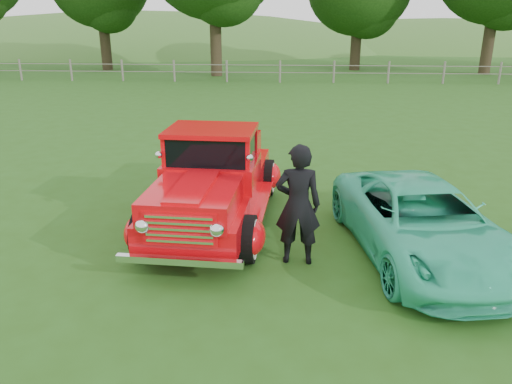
{
  "coord_description": "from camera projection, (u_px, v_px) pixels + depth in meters",
  "views": [
    {
      "loc": [
        0.48,
        -6.57,
        3.65
      ],
      "look_at": [
        -0.01,
        1.2,
        0.86
      ],
      "focal_mm": 35.0,
      "sensor_mm": 36.0,
      "label": 1
    }
  ],
  "objects": [
    {
      "name": "ground",
      "position": [
        252.0,
        273.0,
        7.43
      ],
      "size": [
        140.0,
        140.0,
        0.0
      ],
      "primitive_type": "plane",
      "color": "#265115",
      "rests_on": "ground"
    },
    {
      "name": "distant_hills",
      "position": [
        253.0,
        80.0,
        65.08
      ],
      "size": [
        116.0,
        60.0,
        18.0
      ],
      "color": "#3C6425",
      "rests_on": "ground"
    },
    {
      "name": "fence_line",
      "position": [
        280.0,
        71.0,
        27.9
      ],
      "size": [
        48.0,
        0.12,
        1.2
      ],
      "color": "slate",
      "rests_on": "ground"
    },
    {
      "name": "red_pickup",
      "position": [
        214.0,
        181.0,
        9.04
      ],
      "size": [
        2.43,
        5.07,
        1.78
      ],
      "rotation": [
        0.0,
        0.0,
        -0.06
      ],
      "color": "black",
      "rests_on": "ground"
    },
    {
      "name": "teal_sedan",
      "position": [
        422.0,
        222.0,
        7.78
      ],
      "size": [
        2.62,
        4.48,
        1.17
      ],
      "primitive_type": "imported",
      "rotation": [
        0.0,
        0.0,
        0.17
      ],
      "color": "#31C596",
      "rests_on": "ground"
    },
    {
      "name": "man",
      "position": [
        298.0,
        205.0,
        7.48
      ],
      "size": [
        0.69,
        0.45,
        1.89
      ],
      "primitive_type": "imported",
      "rotation": [
        0.0,
        0.0,
        3.14
      ],
      "color": "black",
      "rests_on": "ground"
    }
  ]
}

